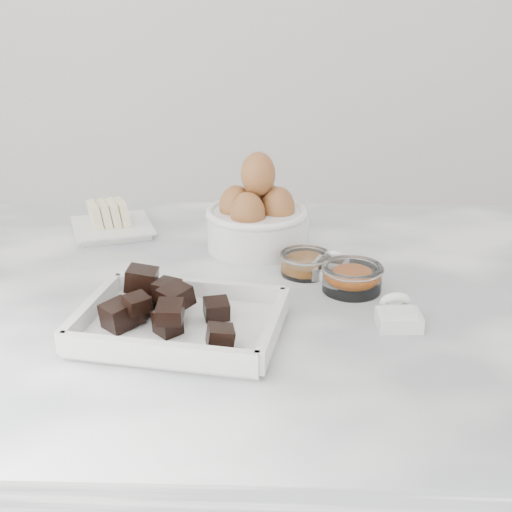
{
  "coord_description": "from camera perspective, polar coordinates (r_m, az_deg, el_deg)",
  "views": [
    {
      "loc": [
        0.05,
        -0.89,
        1.35
      ],
      "look_at": [
        0.02,
        0.03,
        0.98
      ],
      "focal_mm": 50.0,
      "sensor_mm": 36.0,
      "label": 1
    }
  ],
  "objects": [
    {
      "name": "zest_bowl",
      "position": [
        0.99,
        7.69,
        -1.67
      ],
      "size": [
        0.09,
        0.09,
        0.04
      ],
      "color": "white",
      "rests_on": "marble_slab"
    },
    {
      "name": "chocolate_dish",
      "position": [
        0.87,
        -6.1,
        -4.74
      ],
      "size": [
        0.27,
        0.22,
        0.06
      ],
      "color": "white",
      "rests_on": "marble_slab"
    },
    {
      "name": "butter_plate",
      "position": [
        1.22,
        -11.57,
        2.7
      ],
      "size": [
        0.16,
        0.16,
        0.05
      ],
      "color": "white",
      "rests_on": "marble_slab"
    },
    {
      "name": "sugar_ramekin",
      "position": [
        1.11,
        2.14,
        1.71
      ],
      "size": [
        0.08,
        0.08,
        0.05
      ],
      "color": "white",
      "rests_on": "marble_slab"
    },
    {
      "name": "honey_bowl",
      "position": [
        1.04,
        3.96,
        -0.55
      ],
      "size": [
        0.08,
        0.08,
        0.03
      ],
      "color": "white",
      "rests_on": "marble_slab"
    },
    {
      "name": "vanilla_spoon",
      "position": [
        1.03,
        6.14,
        -0.99
      ],
      "size": [
        0.06,
        0.07,
        0.04
      ],
      "color": "white",
      "rests_on": "marble_slab"
    },
    {
      "name": "egg_bowl",
      "position": [
        1.12,
        0.06,
        3.08
      ],
      "size": [
        0.16,
        0.16,
        0.16
      ],
      "color": "white",
      "rests_on": "marble_slab"
    },
    {
      "name": "marble_slab",
      "position": [
        0.99,
        -1.21,
        -3.85
      ],
      "size": [
        1.2,
        0.8,
        0.04
      ],
      "primitive_type": "cube",
      "color": "white",
      "rests_on": "cabinet"
    },
    {
      "name": "salt_spoon",
      "position": [
        0.9,
        11.28,
        -4.64
      ],
      "size": [
        0.06,
        0.07,
        0.04
      ],
      "color": "white",
      "rests_on": "marble_slab"
    }
  ]
}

